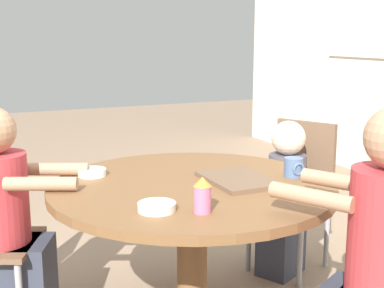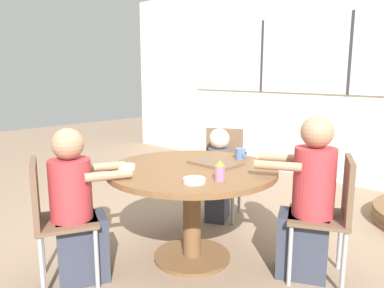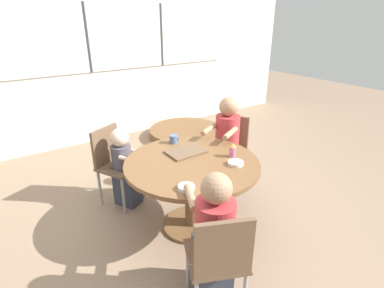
{
  "view_description": "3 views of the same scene",
  "coord_description": "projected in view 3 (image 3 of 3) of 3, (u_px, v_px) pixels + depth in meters",
  "views": [
    {
      "loc": [
        2.1,
        -0.96,
        1.39
      ],
      "look_at": [
        0.0,
        0.0,
        0.92
      ],
      "focal_mm": 50.0,
      "sensor_mm": 36.0,
      "label": 1
    },
    {
      "loc": [
        1.91,
        -1.96,
        1.44
      ],
      "look_at": [
        0.0,
        0.0,
        0.92
      ],
      "focal_mm": 35.0,
      "sensor_mm": 36.0,
      "label": 2
    },
    {
      "loc": [
        -1.44,
        -2.08,
        2.01
      ],
      "look_at": [
        0.0,
        0.0,
        0.92
      ],
      "focal_mm": 28.0,
      "sensor_mm": 36.0,
      "label": 3
    }
  ],
  "objects": [
    {
      "name": "coffee_mug",
      "position": [
        174.0,
        139.0,
        3.22
      ],
      "size": [
        0.09,
        0.09,
        0.09
      ],
      "color": "slate",
      "rests_on": "dining_table"
    },
    {
      "name": "chair_for_man_blue_shirt",
      "position": [
        219.0,
        257.0,
        1.99
      ],
      "size": [
        0.53,
        0.53,
        0.88
      ],
      "rotation": [
        0.0,
        0.0,
        -0.43
      ],
      "color": "brown",
      "rests_on": "ground_plane"
    },
    {
      "name": "dining_table",
      "position": [
        192.0,
        176.0,
        2.88
      ],
      "size": [
        1.28,
        1.28,
        0.74
      ],
      "color": "brown",
      "rests_on": "ground_plane"
    },
    {
      "name": "bowl_cereal",
      "position": [
        186.0,
        187.0,
        2.37
      ],
      "size": [
        0.13,
        0.13,
        0.03
      ],
      "color": "white",
      "rests_on": "dining_table"
    },
    {
      "name": "folded_table_stack",
      "position": [
        186.0,
        133.0,
        5.35
      ],
      "size": [
        1.3,
        1.3,
        0.15
      ],
      "color": "brown",
      "rests_on": "ground_plane"
    },
    {
      "name": "person_man_blue_shirt",
      "position": [
        213.0,
        243.0,
        2.15
      ],
      "size": [
        0.47,
        0.58,
        1.09
      ],
      "rotation": [
        0.0,
        0.0,
        -0.43
      ],
      "color": "#333847",
      "rests_on": "ground_plane"
    },
    {
      "name": "chair_for_woman_green_shirt",
      "position": [
        231.0,
        144.0,
        3.72
      ],
      "size": [
        0.54,
        0.54,
        0.88
      ],
      "rotation": [
        0.0,
        0.0,
        -4.24
      ],
      "color": "brown",
      "rests_on": "ground_plane"
    },
    {
      "name": "person_woman_green_shirt",
      "position": [
        226.0,
        148.0,
        3.59
      ],
      "size": [
        0.58,
        0.49,
        1.16
      ],
      "rotation": [
        0.0,
        0.0,
        -4.24
      ],
      "color": "#333847",
      "rests_on": "ground_plane"
    },
    {
      "name": "ground_plane",
      "position": [
        192.0,
        225.0,
        3.11
      ],
      "size": [
        16.0,
        16.0,
        0.0
      ],
      "primitive_type": "plane",
      "color": "#8C725B"
    },
    {
      "name": "sippy_cup",
      "position": [
        232.0,
        150.0,
        2.89
      ],
      "size": [
        0.07,
        0.07,
        0.14
      ],
      "color": "#CC668C",
      "rests_on": "dining_table"
    },
    {
      "name": "chair_for_toddler",
      "position": [
        113.0,
        159.0,
        3.35
      ],
      "size": [
        0.54,
        0.54,
        0.88
      ],
      "rotation": [
        0.0,
        0.0,
        -2.68
      ],
      "color": "brown",
      "rests_on": "ground_plane"
    },
    {
      "name": "person_toddler",
      "position": [
        125.0,
        169.0,
        3.32
      ],
      "size": [
        0.37,
        0.45,
        0.91
      ],
      "rotation": [
        0.0,
        0.0,
        -2.68
      ],
      "color": "#333847",
      "rests_on": "ground_plane"
    },
    {
      "name": "food_tray_dark",
      "position": [
        186.0,
        152.0,
        3.0
      ],
      "size": [
        0.37,
        0.26,
        0.02
      ],
      "color": "brown",
      "rests_on": "dining_table"
    },
    {
      "name": "wall_back_with_windows",
      "position": [
        89.0,
        56.0,
        4.72
      ],
      "size": [
        8.4,
        0.08,
        2.8
      ],
      "color": "silver",
      "rests_on": "ground_plane"
    },
    {
      "name": "bowl_white_shallow",
      "position": [
        236.0,
        163.0,
        2.76
      ],
      "size": [
        0.15,
        0.15,
        0.03
      ],
      "color": "silver",
      "rests_on": "dining_table"
    }
  ]
}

